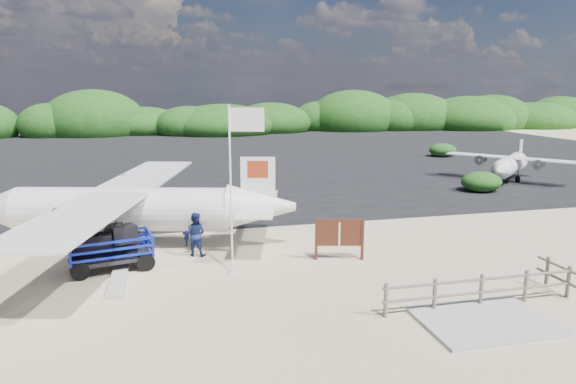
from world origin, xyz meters
The scene contains 12 objects.
ground centered at (0.00, 0.00, 0.00)m, with size 160.00×160.00×0.00m, color beige.
asphalt_apron centered at (0.00, 30.00, 0.00)m, with size 90.00×50.00×0.04m, color #B2B2B2, non-canonical shape.
walkway_pad centered at (5.50, -6.00, 0.00)m, with size 3.50×2.50×0.10m, color #B2B2B2, non-canonical shape.
vegetation_band centered at (0.00, 55.00, 0.00)m, with size 124.00×8.00×4.40m, color #B2B2B2, non-canonical shape.
fence centered at (6.00, -5.00, 0.00)m, with size 6.40×2.00×1.10m, color #B2B2B2, non-canonical shape.
baggage_cart centered at (-4.81, 0.77, 0.00)m, with size 2.99×1.71×1.50m, color #0C1BB8, non-canonical shape.
flagpole centered at (-0.72, -0.58, 0.00)m, with size 1.15×0.48×5.77m, color white, non-canonical shape.
signboard centered at (3.33, -0.07, 0.00)m, with size 1.94×0.18×1.60m, color #4F2416, non-canonical shape.
crew_a centered at (-2.01, 2.94, 0.82)m, with size 0.60×0.39×1.64m, color navy.
crew_b centered at (-1.84, 1.67, 0.84)m, with size 0.82×0.64×1.69m, color navy.
aircraft_large centered at (11.42, 19.73, 0.00)m, with size 15.50×15.50×4.65m, color #B2B2B2, non-canonical shape.
aircraft_small centered at (-7.18, 33.33, 0.00)m, with size 6.99×6.99×2.52m, color #B2B2B2, non-canonical shape.
Camera 1 is at (-2.76, -17.38, 6.34)m, focal length 32.00 mm.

